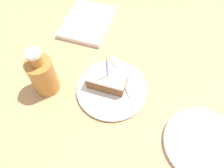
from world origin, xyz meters
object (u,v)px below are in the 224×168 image
object	(u,v)px
fork	(120,73)
marble_board	(88,22)
cake_slice	(108,79)
plate	(112,89)
side_plate	(202,143)
bottle	(43,75)

from	to	relation	value
fork	marble_board	world-z (taller)	marble_board
fork	cake_slice	bearing A→B (deg)	-29.61
plate	side_plate	distance (m)	0.32
side_plate	bottle	bearing A→B (deg)	-94.88
bottle	marble_board	size ratio (longest dim) A/B	0.78
cake_slice	bottle	world-z (taller)	bottle
marble_board	cake_slice	bearing A→B (deg)	33.43
cake_slice	bottle	size ratio (longest dim) A/B	0.78
cake_slice	bottle	xyz separation A→B (m)	(0.07, -0.19, 0.03)
bottle	marble_board	bearing A→B (deg)	176.74
fork	bottle	distance (m)	0.26
marble_board	bottle	bearing A→B (deg)	-3.26
plate	marble_board	xyz separation A→B (m)	(-0.28, -0.19, 0.00)
plate	fork	world-z (taller)	fork
plate	marble_board	size ratio (longest dim) A/B	1.03
side_plate	marble_board	xyz separation A→B (m)	(-0.38, -0.50, 0.00)
fork	marble_board	xyz separation A→B (m)	(-0.21, -0.20, -0.01)
fork	side_plate	size ratio (longest dim) A/B	0.70
plate	fork	distance (m)	0.07
bottle	marble_board	xyz separation A→B (m)	(-0.33, 0.02, -0.06)
fork	bottle	xyz separation A→B (m)	(0.12, -0.22, 0.06)
fork	bottle	size ratio (longest dim) A/B	0.86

